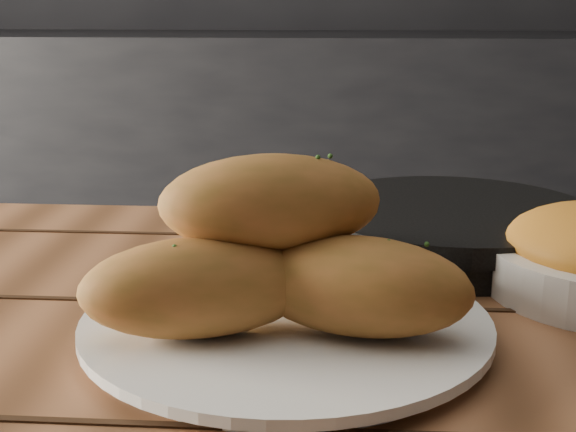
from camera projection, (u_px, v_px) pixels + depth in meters
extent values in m
cube|color=black|center=(194.00, 179.00, 2.54)|extent=(2.80, 0.60, 0.90)
cube|color=#925A37|center=(327.00, 384.00, 0.57)|extent=(1.58, 0.84, 0.04)
cylinder|color=white|center=(286.00, 332.00, 0.60)|extent=(0.28, 0.28, 0.01)
cylinder|color=white|center=(286.00, 322.00, 0.60)|extent=(0.30, 0.30, 0.01)
ellipsoid|color=#AD6330|center=(198.00, 287.00, 0.55)|extent=(0.18, 0.12, 0.07)
ellipsoid|color=#AD6330|center=(359.00, 286.00, 0.56)|extent=(0.17, 0.11, 0.07)
ellipsoid|color=#AD6330|center=(285.00, 248.00, 0.64)|extent=(0.08, 0.16, 0.07)
ellipsoid|color=#AD6330|center=(271.00, 203.00, 0.57)|extent=(0.17, 0.10, 0.07)
cylinder|color=black|center=(450.00, 235.00, 0.81)|extent=(0.28, 0.28, 0.03)
cylinder|color=black|center=(451.00, 216.00, 0.81)|extent=(0.29, 0.29, 0.02)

